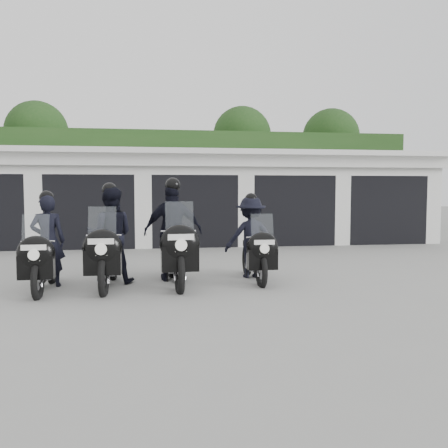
{
  "coord_description": "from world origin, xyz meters",
  "views": [
    {
      "loc": [
        -1.21,
        -8.79,
        1.72
      ],
      "look_at": [
        0.18,
        0.67,
        1.05
      ],
      "focal_mm": 38.0,
      "sensor_mm": 36.0,
      "label": 1
    }
  ],
  "objects": [
    {
      "name": "police_bike_c",
      "position": [
        -0.86,
        0.08,
        0.86
      ],
      "size": [
        1.14,
        2.34,
        2.03
      ],
      "rotation": [
        0.0,
        0.0,
        0.06
      ],
      "color": "black",
      "rests_on": "ground"
    },
    {
      "name": "police_bike_d",
      "position": [
        0.68,
        0.25,
        0.74
      ],
      "size": [
        1.04,
        1.99,
        1.73
      ],
      "rotation": [
        0.0,
        0.0,
        0.0
      ],
      "color": "black",
      "rests_on": "ground"
    },
    {
      "name": "garage_block",
      "position": [
        -0.0,
        8.06,
        1.42
      ],
      "size": [
        16.4,
        6.8,
        2.96
      ],
      "color": "silver",
      "rests_on": "ground"
    },
    {
      "name": "ground",
      "position": [
        0.0,
        0.0,
        0.0
      ],
      "size": [
        80.0,
        80.0,
        0.0
      ],
      "primitive_type": "plane",
      "color": "gray",
      "rests_on": "ground"
    },
    {
      "name": "police_bike_b",
      "position": [
        -2.04,
        -0.01,
        0.81
      ],
      "size": [
        0.88,
        2.22,
        1.93
      ],
      "rotation": [
        0.0,
        0.0,
        -0.02
      ],
      "color": "black",
      "rests_on": "ground"
    },
    {
      "name": "police_bike_a",
      "position": [
        -3.1,
        -0.27,
        0.71
      ],
      "size": [
        0.65,
        2.04,
        1.78
      ],
      "rotation": [
        0.0,
        0.0,
        0.04
      ],
      "color": "black",
      "rests_on": "ground"
    },
    {
      "name": "background_vegetation",
      "position": [
        0.37,
        12.92,
        2.77
      ],
      "size": [
        20.0,
        3.9,
        5.8
      ],
      "color": "#1C3C16",
      "rests_on": "ground"
    }
  ]
}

